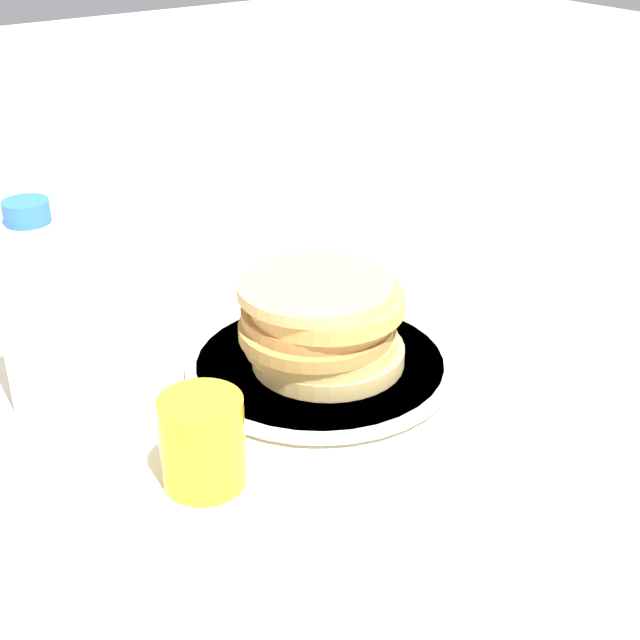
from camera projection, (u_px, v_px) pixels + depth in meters
The scene contains 6 objects.
ground_plane at pixel (297, 376), 0.82m from camera, with size 4.00×4.00×0.00m, color beige.
plate at pixel (320, 365), 0.83m from camera, with size 0.25×0.25×0.01m.
pancake_stack at pixel (322, 323), 0.81m from camera, with size 0.15×0.15×0.08m.
juice_glass at pixel (203, 442), 0.67m from camera, with size 0.06×0.06×0.07m.
cream_jug at pixel (95, 276), 0.91m from camera, with size 0.11×0.11×0.11m.
water_bottle_near at pixel (44, 316), 0.74m from camera, with size 0.07×0.07×0.19m.
Camera 1 is at (0.59, -0.39, 0.43)m, focal length 50.00 mm.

